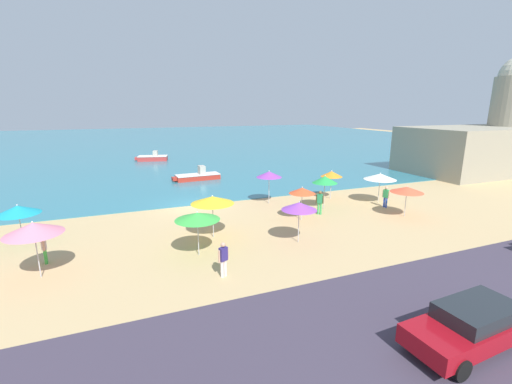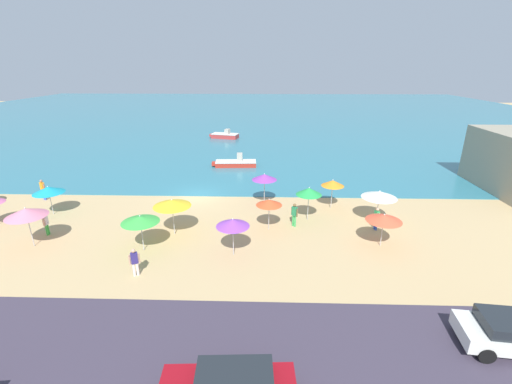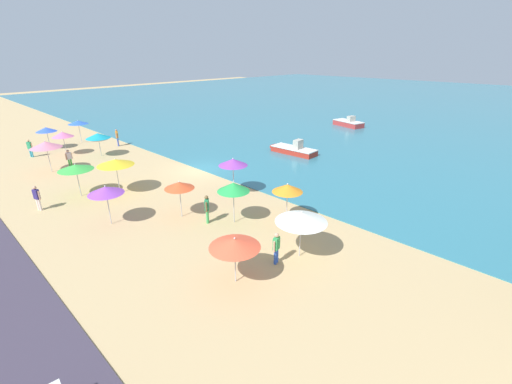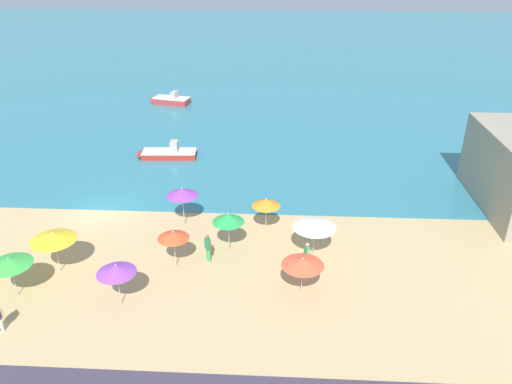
{
  "view_description": "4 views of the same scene",
  "coord_description": "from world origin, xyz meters",
  "px_view_note": "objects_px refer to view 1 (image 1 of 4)",
  "views": [
    {
      "loc": [
        -4.85,
        -25.47,
        7.38
      ],
      "look_at": [
        4.86,
        -1.4,
        0.97
      ],
      "focal_mm": 24.0,
      "sensor_mm": 36.0,
      "label": 1
    },
    {
      "loc": [
        6.02,
        -27.52,
        10.74
      ],
      "look_at": [
        5.27,
        -3.21,
        1.66
      ],
      "focal_mm": 24.0,
      "sensor_mm": 36.0,
      "label": 2
    },
    {
      "loc": [
        22.52,
        -16.45,
        9.32
      ],
      "look_at": [
        9.25,
        -2.78,
        1.46
      ],
      "focal_mm": 24.0,
      "sensor_mm": 36.0,
      "label": 3
    },
    {
      "loc": [
        12.05,
        -29.28,
        16.5
      ],
      "look_at": [
        10.44,
        0.52,
        1.43
      ],
      "focal_mm": 35.0,
      "sensor_mm": 36.0,
      "label": 4
    }
  ],
  "objects_px": {
    "beach_umbrella_0": "(197,216)",
    "beach_umbrella_8": "(407,190)",
    "beach_umbrella_5": "(299,206)",
    "bather_5": "(223,258)",
    "skiff_offshore": "(153,158)",
    "beach_umbrella_4": "(33,228)",
    "beach_umbrella_11": "(325,180)",
    "beach_umbrella_7": "(18,210)",
    "harbor_fortress": "(491,137)",
    "beach_umbrella_2": "(302,191)",
    "skiff_nearshore": "(198,176)",
    "beach_umbrella_1": "(269,174)",
    "beach_umbrella_6": "(332,174)",
    "beach_umbrella_3": "(212,200)",
    "bather_3": "(386,196)",
    "bather_2": "(44,246)",
    "bather_1": "(320,201)",
    "beach_umbrella_12": "(380,177)",
    "parked_car_1": "(472,325)"
  },
  "relations": [
    {
      "from": "beach_umbrella_2",
      "to": "beach_umbrella_8",
      "type": "xyz_separation_m",
      "value": [
        7.04,
        -2.04,
        -0.1
      ]
    },
    {
      "from": "skiff_offshore",
      "to": "bather_1",
      "type": "bearing_deg",
      "value": -74.47
    },
    {
      "from": "beach_umbrella_5",
      "to": "beach_umbrella_11",
      "type": "relative_size",
      "value": 0.94
    },
    {
      "from": "beach_umbrella_5",
      "to": "beach_umbrella_12",
      "type": "xyz_separation_m",
      "value": [
        9.94,
        4.92,
        0.01
      ]
    },
    {
      "from": "bather_1",
      "to": "parked_car_1",
      "type": "distance_m",
      "value": 14.09
    },
    {
      "from": "beach_umbrella_11",
      "to": "bather_5",
      "type": "bearing_deg",
      "value": -143.47
    },
    {
      "from": "beach_umbrella_2",
      "to": "beach_umbrella_7",
      "type": "height_order",
      "value": "beach_umbrella_2"
    },
    {
      "from": "beach_umbrella_8",
      "to": "parked_car_1",
      "type": "xyz_separation_m",
      "value": [
        -8.38,
        -11.12,
        -1.11
      ]
    },
    {
      "from": "beach_umbrella_7",
      "to": "harbor_fortress",
      "type": "xyz_separation_m",
      "value": [
        46.64,
        6.15,
        2.04
      ]
    },
    {
      "from": "beach_umbrella_7",
      "to": "harbor_fortress",
      "type": "height_order",
      "value": "harbor_fortress"
    },
    {
      "from": "bather_1",
      "to": "skiff_nearshore",
      "type": "height_order",
      "value": "bather_1"
    },
    {
      "from": "beach_umbrella_5",
      "to": "beach_umbrella_6",
      "type": "relative_size",
      "value": 1.0
    },
    {
      "from": "bather_3",
      "to": "parked_car_1",
      "type": "distance_m",
      "value": 15.99
    },
    {
      "from": "beach_umbrella_4",
      "to": "beach_umbrella_6",
      "type": "bearing_deg",
      "value": 18.7
    },
    {
      "from": "skiff_nearshore",
      "to": "bather_5",
      "type": "bearing_deg",
      "value": -99.48
    },
    {
      "from": "skiff_offshore",
      "to": "harbor_fortress",
      "type": "bearing_deg",
      "value": -31.73
    },
    {
      "from": "beach_umbrella_7",
      "to": "bather_5",
      "type": "xyz_separation_m",
      "value": [
        9.28,
        -7.86,
        -1.05
      ]
    },
    {
      "from": "beach_umbrella_6",
      "to": "bather_3",
      "type": "bearing_deg",
      "value": -56.9
    },
    {
      "from": "beach_umbrella_8",
      "to": "bather_5",
      "type": "height_order",
      "value": "beach_umbrella_8"
    },
    {
      "from": "beach_umbrella_4",
      "to": "beach_umbrella_6",
      "type": "distance_m",
      "value": 20.89
    },
    {
      "from": "beach_umbrella_7",
      "to": "harbor_fortress",
      "type": "relative_size",
      "value": 0.13
    },
    {
      "from": "beach_umbrella_2",
      "to": "beach_umbrella_8",
      "type": "relative_size",
      "value": 1.05
    },
    {
      "from": "beach_umbrella_2",
      "to": "beach_umbrella_4",
      "type": "height_order",
      "value": "beach_umbrella_4"
    },
    {
      "from": "beach_umbrella_2",
      "to": "beach_umbrella_0",
      "type": "bearing_deg",
      "value": -158.48
    },
    {
      "from": "beach_umbrella_12",
      "to": "parked_car_1",
      "type": "distance_m",
      "value": 17.32
    },
    {
      "from": "skiff_nearshore",
      "to": "beach_umbrella_1",
      "type": "bearing_deg",
      "value": -73.31
    },
    {
      "from": "bather_5",
      "to": "skiff_offshore",
      "type": "height_order",
      "value": "bather_5"
    },
    {
      "from": "bather_1",
      "to": "skiff_nearshore",
      "type": "relative_size",
      "value": 0.35
    },
    {
      "from": "parked_car_1",
      "to": "harbor_fortress",
      "type": "relative_size",
      "value": 0.26
    },
    {
      "from": "beach_umbrella_5",
      "to": "bather_2",
      "type": "distance_m",
      "value": 12.96
    },
    {
      "from": "beach_umbrella_3",
      "to": "skiff_nearshore",
      "type": "bearing_deg",
      "value": 80.6
    },
    {
      "from": "bather_1",
      "to": "skiff_offshore",
      "type": "xyz_separation_m",
      "value": [
        -8.46,
        30.46,
        -0.51
      ]
    },
    {
      "from": "beach_umbrella_0",
      "to": "beach_umbrella_8",
      "type": "height_order",
      "value": "beach_umbrella_0"
    },
    {
      "from": "bather_1",
      "to": "skiff_nearshore",
      "type": "xyz_separation_m",
      "value": [
        -5.42,
        14.96,
        -0.55
      ]
    },
    {
      "from": "beach_umbrella_3",
      "to": "skiff_nearshore",
      "type": "height_order",
      "value": "beach_umbrella_3"
    },
    {
      "from": "beach_umbrella_5",
      "to": "beach_umbrella_2",
      "type": "bearing_deg",
      "value": 58.17
    },
    {
      "from": "beach_umbrella_3",
      "to": "beach_umbrella_7",
      "type": "xyz_separation_m",
      "value": [
        -10.12,
        2.99,
        -0.28
      ]
    },
    {
      "from": "beach_umbrella_7",
      "to": "beach_umbrella_11",
      "type": "height_order",
      "value": "beach_umbrella_11"
    },
    {
      "from": "beach_umbrella_0",
      "to": "beach_umbrella_5",
      "type": "distance_m",
      "value": 5.6
    },
    {
      "from": "skiff_offshore",
      "to": "beach_umbrella_4",
      "type": "bearing_deg",
      "value": -103.54
    },
    {
      "from": "beach_umbrella_3",
      "to": "beach_umbrella_7",
      "type": "bearing_deg",
      "value": 163.56
    },
    {
      "from": "bather_2",
      "to": "skiff_nearshore",
      "type": "bearing_deg",
      "value": 56.25
    },
    {
      "from": "bather_2",
      "to": "bather_3",
      "type": "distance_m",
      "value": 22.27
    },
    {
      "from": "beach_umbrella_4",
      "to": "beach_umbrella_11",
      "type": "relative_size",
      "value": 1.03
    },
    {
      "from": "beach_umbrella_3",
      "to": "harbor_fortress",
      "type": "xyz_separation_m",
      "value": [
        36.52,
        9.13,
        1.76
      ]
    },
    {
      "from": "beach_umbrella_7",
      "to": "bather_5",
      "type": "height_order",
      "value": "beach_umbrella_7"
    },
    {
      "from": "beach_umbrella_0",
      "to": "bather_3",
      "type": "relative_size",
      "value": 1.44
    },
    {
      "from": "bather_3",
      "to": "harbor_fortress",
      "type": "xyz_separation_m",
      "value": [
        22.78,
        8.02,
        3.1
      ]
    },
    {
      "from": "beach_umbrella_12",
      "to": "bather_2",
      "type": "bearing_deg",
      "value": -173.17
    },
    {
      "from": "beach_umbrella_6",
      "to": "beach_umbrella_2",
      "type": "bearing_deg",
      "value": -141.55
    }
  ]
}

